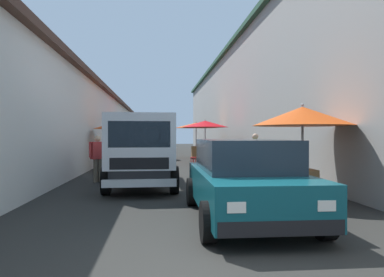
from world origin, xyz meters
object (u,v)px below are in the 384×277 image
Objects in this scene: fruit_stall_far_right at (196,129)px; vendor_by_crates at (255,153)px; fruit_stall_near_right at (149,132)px; delivery_truck at (141,153)px; plastic_stool at (193,159)px; fruit_stall_far_left at (125,128)px; vendor_in_shade at (98,155)px; fruit_stall_mid_lane at (302,126)px; fruit_stall_near_left at (205,128)px; hatchback_car at (245,179)px.

fruit_stall_far_right reaches higher than vendor_by_crates.
fruit_stall_near_right reaches higher than vendor_by_crates.
delivery_truck is 11.38× the size of plastic_stool.
fruit_stall_far_left is at bearing 113.85° from plastic_stool.
fruit_stall_far_left is 1.86× the size of vendor_in_shade.
fruit_stall_near_right reaches higher than delivery_truck.
fruit_stall_mid_lane is 11.01m from fruit_stall_near_left.
delivery_truck is (-13.82, 3.07, -0.93)m from fruit_stall_far_right.
plastic_stool is at bearing -0.98° from hatchback_car.
hatchback_car is 11.14m from plastic_stool.
fruit_stall_near_left reaches higher than delivery_truck.
fruit_stall_near_right is 12.36m from delivery_truck.
fruit_stall_mid_lane is 0.60× the size of hatchback_car.
fruit_stall_far_right is 8.69m from fruit_stall_far_left.
delivery_truck is (-9.19, 3.05, -0.87)m from fruit_stall_near_left.
plastic_stool is at bearing -16.43° from delivery_truck.
fruit_stall_mid_lane is 2.74m from hatchback_car.
vendor_by_crates is at bearing -59.52° from delivery_truck.
fruit_stall_far_right is at bearing -27.98° from fruit_stall_far_left.
fruit_stall_near_right is at bearing 26.00° from plastic_stool.
hatchback_car is 4.10m from delivery_truck.
vendor_in_shade is at bearing 159.05° from fruit_stall_far_right.
fruit_stall_far_right reaches higher than fruit_stall_far_left.
fruit_stall_near_left is 0.90× the size of fruit_stall_far_left.
fruit_stall_far_right is at bearing -0.26° from fruit_stall_near_left.
fruit_stall_far_right is 1.82× the size of vendor_by_crates.
vendor_by_crates is at bearing -85.34° from vendor_in_shade.
delivery_truck is 3.11× the size of vendor_by_crates.
hatchback_car is (-17.37, 1.03, -1.23)m from fruit_stall_far_right.
fruit_stall_far_left is at bearing 9.28° from delivery_truck.
delivery_truck reaches higher than vendor_in_shade.
fruit_stall_mid_lane is 1.55× the size of vendor_in_shade.
fruit_stall_near_left reaches higher than fruit_stall_far_left.
fruit_stall_mid_lane is 4.34m from delivery_truck.
delivery_truck is at bearing 120.48° from vendor_by_crates.
fruit_stall_near_right is 16.06m from hatchback_car.
fruit_stall_far_right is at bearing 4.21° from vendor_by_crates.
vendor_in_shade is at bearing 146.79° from plastic_stool.
fruit_stall_near_right is at bearing 115.10° from fruit_stall_far_right.
fruit_stall_far_left is at bearing 152.02° from fruit_stall_far_right.
fruit_stall_near_left is 2.40m from plastic_stool.
vendor_by_crates reaches higher than hatchback_car.
fruit_stall_far_left is at bearing 171.57° from fruit_stall_near_right.
fruit_stall_mid_lane reaches higher than delivery_truck.
fruit_stall_near_left reaches higher than hatchback_car.
vendor_by_crates is 3.67× the size of plastic_stool.
fruit_stall_near_left is 1.61× the size of vendor_by_crates.
vendor_in_shade is at bearing 38.95° from delivery_truck.
hatchback_car is at bearing 176.62° from fruit_stall_far_right.
delivery_truck is 7.94m from plastic_stool.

